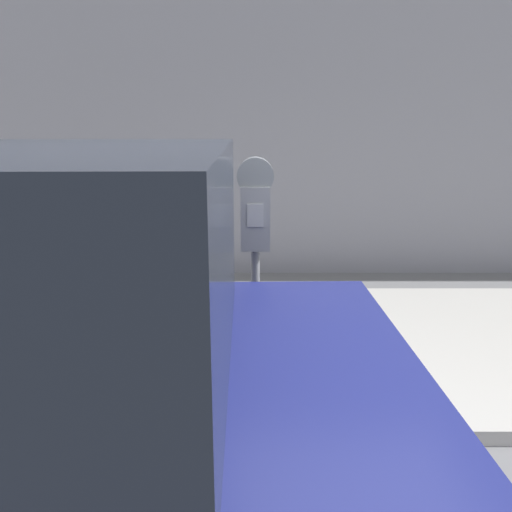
# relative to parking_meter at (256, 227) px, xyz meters

# --- Properties ---
(sidewalk) EXTENTS (24.00, 2.80, 0.11)m
(sidewalk) POSITION_rel_parking_meter_xyz_m (0.04, 1.21, -1.31)
(sidewalk) COLOR #9E9B96
(sidewalk) RESTS_ON ground_plane
(building_facade) EXTENTS (24.00, 0.30, 5.75)m
(building_facade) POSITION_rel_parking_meter_xyz_m (0.04, 3.74, 1.51)
(building_facade) COLOR gray
(building_facade) RESTS_ON ground_plane
(parking_meter) EXTENTS (0.21, 0.16, 1.67)m
(parking_meter) POSITION_rel_parking_meter_xyz_m (0.00, 0.00, 0.00)
(parking_meter) COLOR slate
(parking_meter) RESTS_ON sidewalk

